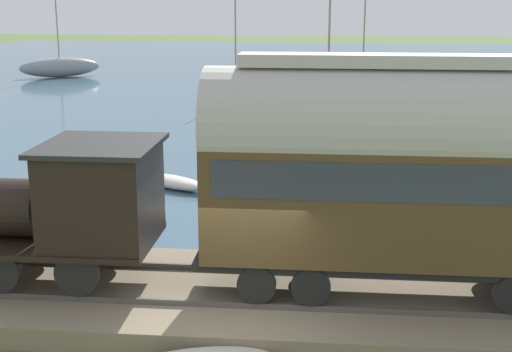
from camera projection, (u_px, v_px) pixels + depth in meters
ground_plane at (238, 339)px, 13.52m from camera, size 200.00×200.00×0.00m
harbor_water at (305, 77)px, 55.86m from camera, size 80.00×80.00×0.01m
rail_embankment at (246, 298)px, 14.81m from camera, size 4.43×56.00×0.56m
steam_locomotive at (41, 203)px, 14.72m from camera, size 2.49×6.50×3.41m
passenger_coach at (411, 164)px, 13.78m from camera, size 2.27×8.36×4.72m
sailboat_brown at (236, 90)px, 44.25m from camera, size 2.65×3.61×7.21m
sailboat_gray at (60, 67)px, 55.62m from camera, size 4.42×6.01×7.20m
sailboat_yellow at (362, 89)px, 45.28m from camera, size 2.43×4.23×6.64m
sailboat_navy at (327, 118)px, 32.88m from camera, size 2.30×5.78×8.02m
rowboat_near_shore at (251, 219)px, 19.82m from camera, size 1.41×2.97×0.53m
rowboat_mid_harbor at (172, 182)px, 23.96m from camera, size 2.13×2.91×0.42m
rowboat_far_out at (366, 235)px, 18.69m from camera, size 2.19×1.91×0.42m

